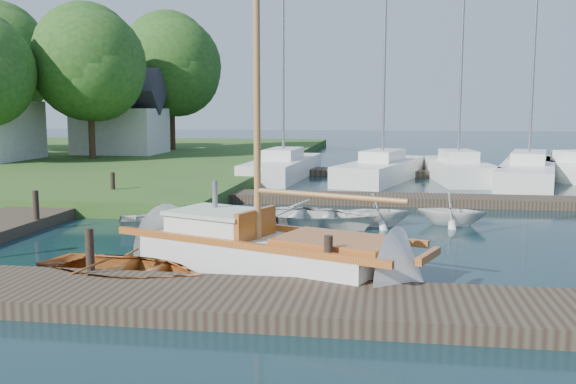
# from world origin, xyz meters

# --- Properties ---
(ground) EXTENTS (160.00, 160.00, 0.00)m
(ground) POSITION_xyz_m (0.00, 0.00, 0.00)
(ground) COLOR black
(ground) RESTS_ON ground
(near_dock) EXTENTS (18.00, 2.20, 0.30)m
(near_dock) POSITION_xyz_m (0.00, -6.00, 0.15)
(near_dock) COLOR #30241B
(near_dock) RESTS_ON ground
(left_dock) EXTENTS (2.20, 18.00, 0.30)m
(left_dock) POSITION_xyz_m (-8.00, 2.00, 0.15)
(left_dock) COLOR #30241B
(left_dock) RESTS_ON ground
(far_dock) EXTENTS (14.00, 1.60, 0.30)m
(far_dock) POSITION_xyz_m (2.00, 6.50, 0.15)
(far_dock) COLOR #30241B
(far_dock) RESTS_ON ground
(pontoon) EXTENTS (30.00, 1.60, 0.30)m
(pontoon) POSITION_xyz_m (10.00, 16.00, 0.15)
(pontoon) COLOR #30241B
(pontoon) RESTS_ON ground
(mooring_post_1) EXTENTS (0.16, 0.16, 0.80)m
(mooring_post_1) POSITION_xyz_m (-3.00, -5.00, 0.70)
(mooring_post_1) COLOR black
(mooring_post_1) RESTS_ON near_dock
(mooring_post_2) EXTENTS (0.16, 0.16, 0.80)m
(mooring_post_2) POSITION_xyz_m (1.50, -5.00, 0.70)
(mooring_post_2) COLOR black
(mooring_post_2) RESTS_ON near_dock
(mooring_post_4) EXTENTS (0.16, 0.16, 0.80)m
(mooring_post_4) POSITION_xyz_m (-7.00, 0.00, 0.70)
(mooring_post_4) COLOR black
(mooring_post_4) RESTS_ON left_dock
(mooring_post_5) EXTENTS (0.16, 0.16, 0.80)m
(mooring_post_5) POSITION_xyz_m (-7.00, 5.00, 0.70)
(mooring_post_5) COLOR black
(mooring_post_5) RESTS_ON left_dock
(sailboat) EXTENTS (7.37, 4.43, 9.83)m
(sailboat) POSITION_xyz_m (0.25, -3.56, 0.34)
(sailboat) COLOR silver
(sailboat) RESTS_ON ground
(dinghy) EXTENTS (3.96, 3.24, 0.72)m
(dinghy) POSITION_xyz_m (-2.49, -4.70, 0.36)
(dinghy) COLOR brown
(dinghy) RESTS_ON ground
(tender_a) EXTENTS (4.11, 3.56, 0.71)m
(tender_a) POSITION_xyz_m (-3.06, 0.81, 0.36)
(tender_a) COLOR silver
(tender_a) RESTS_ON ground
(tender_b) EXTENTS (2.16, 1.93, 1.03)m
(tender_b) POSITION_xyz_m (2.24, 2.13, 0.51)
(tender_b) COLOR silver
(tender_b) RESTS_ON ground
(tender_c) EXTENTS (4.42, 3.37, 0.86)m
(tender_c) POSITION_xyz_m (0.21, 1.47, 0.43)
(tender_c) COLOR silver
(tender_c) RESTS_ON ground
(tender_d) EXTENTS (2.25, 2.05, 1.02)m
(tender_d) POSITION_xyz_m (4.37, 2.58, 0.51)
(tender_d) COLOR silver
(tender_d) RESTS_ON ground
(marina_boat_0) EXTENTS (2.80, 8.75, 10.80)m
(marina_boat_0) POSITION_xyz_m (-2.45, 14.30, 0.57)
(marina_boat_0) COLOR silver
(marina_boat_0) RESTS_ON ground
(marina_boat_1) EXTENTS (4.43, 8.36, 9.60)m
(marina_boat_1) POSITION_xyz_m (2.29, 13.83, 0.56)
(marina_boat_1) COLOR silver
(marina_boat_1) RESTS_ON ground
(marina_boat_2) EXTENTS (2.94, 7.08, 10.59)m
(marina_boat_2) POSITION_xyz_m (5.74, 14.30, 0.57)
(marina_boat_2) COLOR silver
(marina_boat_2) RESTS_ON ground
(marina_boat_3) EXTENTS (4.52, 10.21, 11.67)m
(marina_boat_3) POSITION_xyz_m (8.79, 13.93, 0.57)
(marina_boat_3) COLOR silver
(marina_boat_3) RESTS_ON ground
(house_c) EXTENTS (5.25, 4.00, 5.28)m
(house_c) POSITION_xyz_m (-14.00, 22.00, 2.58)
(house_c) COLOR beige
(house_c) RESTS_ON shore
(tree_3) EXTENTS (6.41, 6.38, 8.74)m
(tree_3) POSITION_xyz_m (-14.00, 18.05, 5.81)
(tree_3) COLOR #332114
(tree_3) RESTS_ON shore
(tree_7) EXTENTS (6.83, 6.83, 9.38)m
(tree_7) POSITION_xyz_m (-12.00, 26.05, 6.20)
(tree_7) COLOR #332114
(tree_7) RESTS_ON shore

